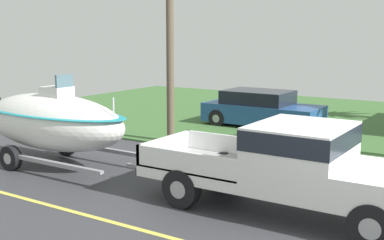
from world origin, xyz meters
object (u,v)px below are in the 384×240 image
Objects in this scene: boat_on_trailer at (51,121)px; parked_sedan_far at (262,109)px; pickup_truck_towing at (299,164)px; utility_pole at (170,26)px.

parked_sedan_far is at bearing 73.90° from boat_on_trailer.
parked_sedan_far is (-4.59, 8.07, -0.34)m from pickup_truck_towing.
utility_pole is (-5.85, 3.96, 2.71)m from pickup_truck_towing.
pickup_truck_towing is at bearing -60.40° from parked_sedan_far.
boat_on_trailer is 4.82m from utility_pole.
parked_sedan_far is (2.33, 8.07, -0.52)m from boat_on_trailer.
pickup_truck_towing reaches higher than parked_sedan_far.
boat_on_trailer reaches higher than parked_sedan_far.
parked_sedan_far is at bearing 72.91° from utility_pole.
boat_on_trailer is 1.44× the size of parked_sedan_far.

